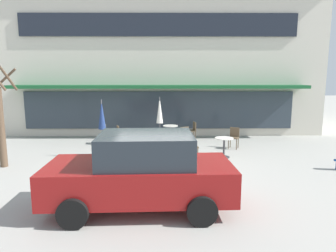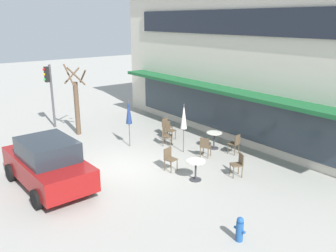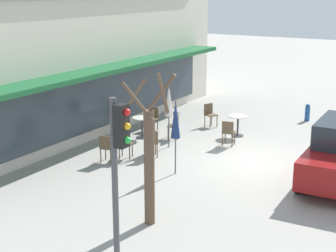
% 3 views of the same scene
% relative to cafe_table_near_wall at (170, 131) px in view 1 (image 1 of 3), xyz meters
% --- Properties ---
extents(ground_plane, '(80.00, 80.00, 0.00)m').
position_rel_cafe_table_near_wall_xyz_m(ground_plane, '(-0.58, -4.63, -0.52)').
color(ground_plane, '#9E9B93').
extents(building_facade, '(17.02, 9.10, 7.69)m').
position_rel_cafe_table_near_wall_xyz_m(building_facade, '(-0.58, 5.34, 3.33)').
color(building_facade, beige).
rests_on(building_facade, ground).
extents(cafe_table_near_wall, '(0.70, 0.70, 0.76)m').
position_rel_cafe_table_near_wall_xyz_m(cafe_table_near_wall, '(0.00, 0.00, 0.00)').
color(cafe_table_near_wall, '#333338').
rests_on(cafe_table_near_wall, ground).
extents(cafe_table_streetside, '(0.70, 0.70, 0.76)m').
position_rel_cafe_table_near_wall_xyz_m(cafe_table_streetside, '(1.98, -2.89, 0.00)').
color(cafe_table_streetside, '#333338').
rests_on(cafe_table_streetside, ground).
extents(patio_umbrella_green_folded, '(0.28, 0.28, 2.20)m').
position_rel_cafe_table_near_wall_xyz_m(patio_umbrella_green_folded, '(-0.48, -1.41, 1.11)').
color(patio_umbrella_green_folded, '#4C4C51').
rests_on(patio_umbrella_green_folded, ground).
extents(patio_umbrella_cream_folded, '(0.28, 0.28, 2.20)m').
position_rel_cafe_table_near_wall_xyz_m(patio_umbrella_cream_folded, '(-2.59, -2.88, 1.11)').
color(patio_umbrella_cream_folded, '#4C4C51').
rests_on(patio_umbrella_cream_folded, ground).
extents(cafe_chair_0, '(0.47, 0.47, 0.89)m').
position_rel_cafe_table_near_wall_xyz_m(cafe_chair_0, '(-2.84, -0.56, 0.01)').
color(cafe_chair_0, brown).
rests_on(cafe_chair_0, ground).
extents(cafe_chair_1, '(0.53, 0.53, 0.89)m').
position_rel_cafe_table_near_wall_xyz_m(cafe_chair_1, '(2.69, -1.40, 0.01)').
color(cafe_chair_1, brown).
rests_on(cafe_chair_1, ground).
extents(cafe_chair_2, '(0.56, 0.56, 0.89)m').
position_rel_cafe_table_near_wall_xyz_m(cafe_chair_2, '(-1.69, -1.47, 0.01)').
color(cafe_chair_2, brown).
rests_on(cafe_chair_2, ground).
extents(cafe_chair_3, '(0.54, 0.54, 0.89)m').
position_rel_cafe_table_near_wall_xyz_m(cafe_chair_3, '(0.55, -1.06, 0.01)').
color(cafe_chair_3, brown).
rests_on(cafe_chair_3, ground).
extents(cafe_chair_4, '(0.46, 0.46, 0.89)m').
position_rel_cafe_table_near_wall_xyz_m(cafe_chair_4, '(0.69, -3.09, 0.01)').
color(cafe_chair_4, brown).
rests_on(cafe_chair_4, ground).
extents(cafe_chair_5, '(0.51, 0.51, 0.89)m').
position_rel_cafe_table_near_wall_xyz_m(cafe_chair_5, '(-2.24, -0.83, 0.01)').
color(cafe_chair_5, brown).
rests_on(cafe_chair_5, ground).
extents(cafe_chair_6, '(0.48, 0.48, 0.89)m').
position_rel_cafe_table_near_wall_xyz_m(cafe_chair_6, '(1.06, 0.23, 0.01)').
color(cafe_chair_6, brown).
rests_on(cafe_chair_6, ground).
extents(parked_sedan, '(4.26, 2.14, 1.76)m').
position_rel_cafe_table_near_wall_xyz_m(parked_sedan, '(-0.78, -7.30, 0.36)').
color(parked_sedan, maroon).
rests_on(parked_sedan, ground).
extents(street_tree, '(0.99, 1.01, 3.60)m').
position_rel_cafe_table_near_wall_xyz_m(street_tree, '(-5.73, -4.00, 1.09)').
color(street_tree, brown).
rests_on(street_tree, ground).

